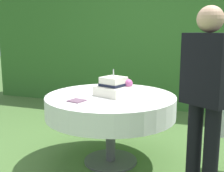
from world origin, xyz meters
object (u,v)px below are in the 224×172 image
Objects in this scene: serving_plate_far at (151,99)px; napkin_stack at (77,101)px; serving_plate_left at (106,88)px; standing_person at (206,95)px; serving_plate_near at (140,92)px; wedding_cake at (114,87)px; cake_table at (111,106)px.

serving_plate_far and napkin_stack have the same top height.
serving_plate_left is 0.70m from napkin_stack.
serving_plate_left and napkin_stack have the same top height.
standing_person is at bearing -35.99° from serving_plate_left.
serving_plate_near is at bearing -13.17° from serving_plate_left.
standing_person is at bearing -39.99° from serving_plate_far.
napkin_stack is at bearing -155.41° from serving_plate_far.
standing_person is (0.94, -0.52, 0.10)m from wedding_cake.
serving_plate_far is 0.71m from standing_person.
cake_table is 0.86× the size of standing_person.
napkin_stack is (-0.47, -0.60, -0.00)m from serving_plate_near.
serving_plate_near is at bearing 122.53° from serving_plate_far.
serving_plate_far is (0.19, -0.30, 0.00)m from serving_plate_near.
serving_plate_near is (0.22, 0.22, -0.08)m from wedding_cake.
serving_plate_far is (0.41, -0.07, -0.08)m from wedding_cake.
serving_plate_left is at bearing 118.62° from cake_table.
cake_table is 9.51× the size of serving_plate_left.
standing_person is (1.16, -0.84, 0.18)m from serving_plate_left.
serving_plate_near is at bearing 44.00° from cake_table.
serving_plate_left is (-0.63, 0.40, 0.00)m from serving_plate_far.
napkin_stack is at bearing -121.65° from cake_table.
standing_person reaches higher than serving_plate_far.
cake_table is at bearing 153.00° from standing_person.
wedding_cake is 0.32m from serving_plate_near.
standing_person is at bearing -27.00° from cake_table.
cake_table is at bearing 173.36° from serving_plate_far.
cake_table is 1.13m from standing_person.
serving_plate_left is 1.02× the size of napkin_stack.
standing_person is at bearing -28.85° from wedding_cake.
serving_plate_far is (0.44, -0.05, 0.12)m from cake_table.
serving_plate_near is 0.07× the size of standing_person.
serving_plate_left is (-0.19, 0.35, 0.12)m from cake_table.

